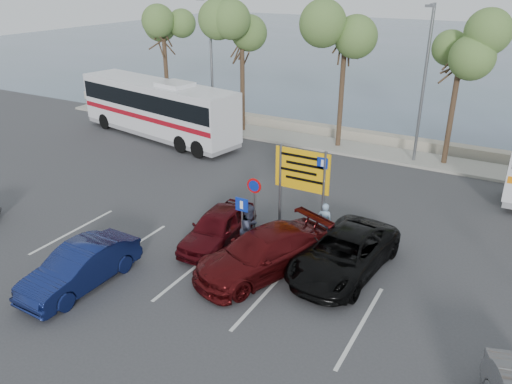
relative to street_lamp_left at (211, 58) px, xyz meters
The scene contains 21 objects.
ground 17.43m from the street_lamp_left, 53.51° to the right, with size 120.00×120.00×0.00m, color #37373A.
kerb_strip 10.99m from the street_lamp_left, ahead, with size 44.00×2.40×0.15m, color #9A988C.
seawall 11.16m from the street_lamp_left, 13.93° to the left, with size 48.00×0.80×0.60m, color #9F967F.
sea 47.77m from the street_lamp_left, 77.86° to the left, with size 140.00×140.00×0.00m, color #415D68.
tree_far_left 4.38m from the street_lamp_left, behind, with size 3.20×3.20×7.60m.
tree_left 2.49m from the street_lamp_left, 13.51° to the left, with size 3.20×3.20×7.20m.
tree_mid 8.76m from the street_lamp_left, ahead, with size 3.20×3.20×8.00m.
tree_right 14.59m from the street_lamp_left, ahead, with size 3.20×3.20×7.40m.
street_lamp_left is the anchor object (origin of this frame).
street_lamp_right 13.00m from the street_lamp_left, ahead, with size 0.45×1.15×8.01m.
direction_sign 15.24m from the street_lamp_left, 43.17° to the right, with size 2.20×0.12×3.60m.
sign_no_stop 14.88m from the street_lamp_left, 49.83° to the right, with size 0.60×0.08×2.35m.
sign_parking 16.37m from the street_lamp_left, 52.40° to the right, with size 0.50×0.07×2.25m.
lane_markings 17.62m from the street_lamp_left, 58.61° to the right, with size 12.02×4.20×0.01m, color silver, non-canonical shape.
coach_bus_left 4.64m from the street_lamp_left, 123.52° to the right, with size 11.96×4.63×3.65m.
car_blue 18.53m from the street_lamp_left, 69.94° to the right, with size 1.48×4.23×1.40m, color #101A4C.
car_maroon 17.77m from the street_lamp_left, 50.60° to the right, with size 2.08×5.11×1.48m, color #4B0C0E.
car_red 15.69m from the street_lamp_left, 55.48° to the right, with size 1.63×4.05×1.38m, color #480A0F.
suv_black 18.43m from the street_lamp_left, 41.86° to the right, with size 2.35×5.09×1.41m, color black.
pedestrian_near 16.27m from the street_lamp_left, 40.65° to the right, with size 0.57×0.37×1.56m, color #88A7C6.
pedestrian_far 16.43m from the street_lamp_left, 51.38° to the right, with size 0.95×0.74×1.95m, color #303448.
Camera 1 is at (7.97, -12.78, 9.47)m, focal length 35.00 mm.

